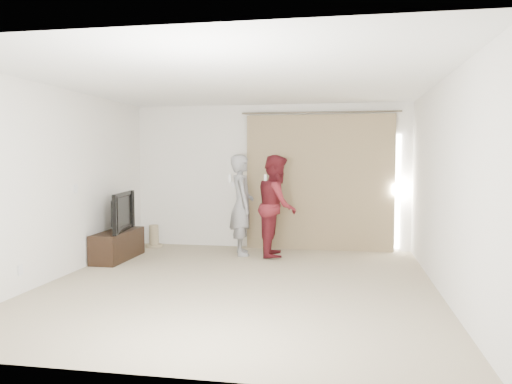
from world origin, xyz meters
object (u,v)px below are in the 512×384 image
at_px(tv_console, 118,245).
at_px(person_man, 242,205).
at_px(person_woman, 277,206).
at_px(tv, 117,212).

relative_size(tv_console, person_man, 0.71).
height_order(tv_console, person_woman, person_woman).
relative_size(person_man, person_woman, 1.00).
distance_m(tv_console, person_man, 2.13).
bearing_deg(person_woman, tv_console, -163.43).
distance_m(person_man, person_woman, 0.60).
xyz_separation_m(tv, person_man, (1.90, 0.74, 0.07)).
xyz_separation_m(tv, person_woman, (2.50, 0.74, 0.07)).
relative_size(tv_console, tv, 1.10).
distance_m(tv_console, person_woman, 2.68).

